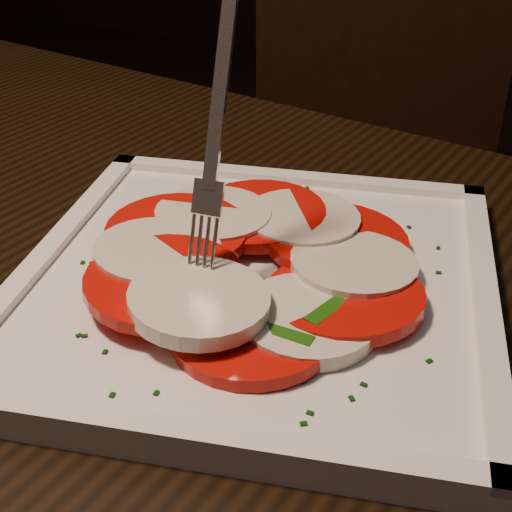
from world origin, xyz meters
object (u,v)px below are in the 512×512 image
object	(u,v)px
fork	(222,119)
chair	(372,157)
table	(117,448)
plate	(256,285)

from	to	relation	value
fork	chair	bearing A→B (deg)	92.99
table	fork	distance (m)	0.23
table	chair	size ratio (longest dim) A/B	1.39
table	chair	world-z (taller)	chair
table	plate	size ratio (longest dim) A/B	4.32
chair	fork	size ratio (longest dim) A/B	5.93
table	plate	bearing A→B (deg)	49.18
plate	fork	bearing A→B (deg)	174.80
fork	plate	bearing A→B (deg)	-11.20
table	fork	world-z (taller)	fork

